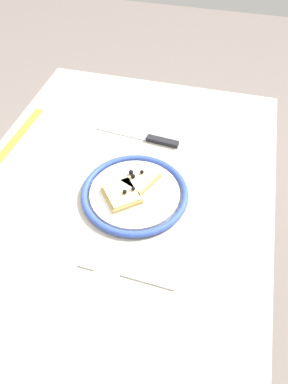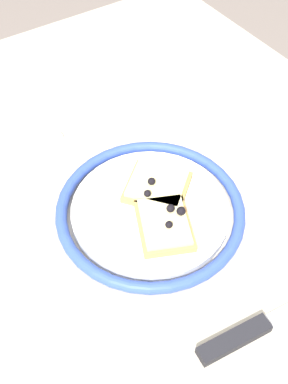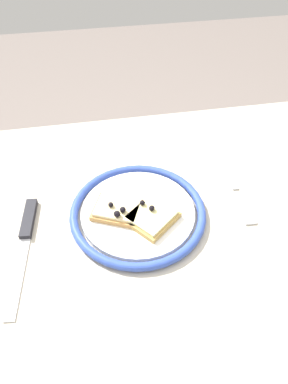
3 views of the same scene
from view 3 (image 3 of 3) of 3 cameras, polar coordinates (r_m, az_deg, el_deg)
The scene contains 7 objects.
ground_plane at distance 1.29m, azimuth 0.22°, elevation -27.03°, with size 6.00×6.00×0.00m, color slate.
dining_table at distance 0.70m, azimuth 0.37°, elevation -11.32°, with size 1.01×0.74×0.74m.
plate at distance 0.65m, azimuth -1.02°, elevation -3.36°, with size 0.26×0.26×0.02m.
pizza_slice_near at distance 0.62m, azimuth 1.29°, elevation -4.10°, with size 0.11×0.11×0.03m.
pizza_slice_far at distance 0.64m, azimuth -4.44°, elevation -2.88°, with size 0.11×0.10×0.03m.
knife at distance 0.66m, azimuth -19.03°, elevation -6.46°, with size 0.04×0.24×0.01m.
fork at distance 0.72m, azimuth 14.87°, elevation 0.79°, with size 0.03×0.20×0.00m.
Camera 3 is at (0.07, 0.37, 1.24)m, focal length 32.07 mm.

